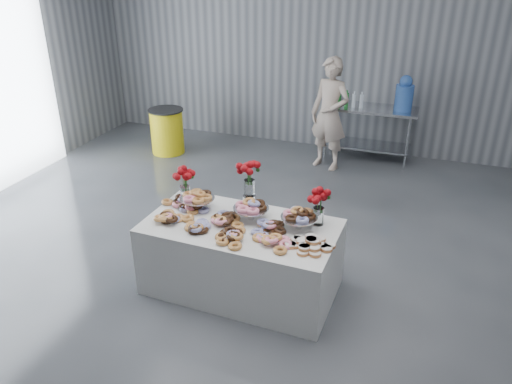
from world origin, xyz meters
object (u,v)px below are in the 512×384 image
prep_table (369,124)px  water_jug (404,95)px  person (330,114)px  display_table (241,257)px  trash_barrel (167,131)px

prep_table → water_jug: 0.73m
prep_table → person: (-0.55, -0.54, 0.26)m
display_table → trash_barrel: trash_barrel is taller
prep_table → trash_barrel: 3.40m
water_jug → prep_table: bearing=180.0°
person → prep_table: bearing=64.8°
person → display_table: bearing=-71.9°
display_table → water_jug: size_ratio=3.43×
prep_table → water_jug: bearing=-0.0°
trash_barrel → person: bearing=6.1°
water_jug → person: person is taller
prep_table → display_table: bearing=-99.6°
display_table → water_jug: (1.18, 4.04, 0.77)m
prep_table → person: bearing=-135.4°
person → trash_barrel: 2.80m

